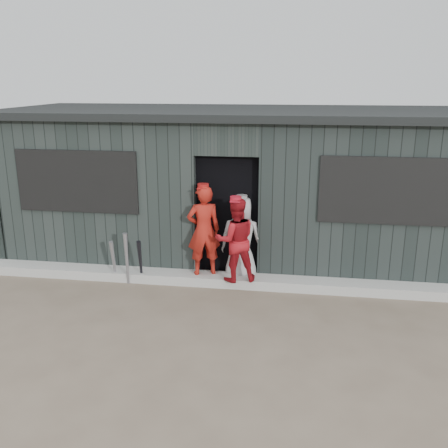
% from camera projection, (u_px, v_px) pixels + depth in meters
% --- Properties ---
extents(ground, '(80.00, 80.00, 0.00)m').
position_uv_depth(ground, '(202.00, 342.00, 6.15)').
color(ground, brown).
rests_on(ground, ground).
extents(curb, '(8.00, 0.36, 0.15)m').
position_uv_depth(curb, '(224.00, 280.00, 7.86)').
color(curb, '#A7A7A2').
rests_on(curb, ground).
extents(bat_left, '(0.09, 0.23, 0.71)m').
position_uv_depth(bat_left, '(114.00, 261.00, 7.88)').
color(bat_left, gray).
rests_on(bat_left, ground).
extents(bat_mid, '(0.11, 0.18, 0.87)m').
position_uv_depth(bat_mid, '(127.00, 259.00, 7.75)').
color(bat_mid, gray).
rests_on(bat_mid, ground).
extents(bat_right, '(0.13, 0.29, 0.74)m').
position_uv_depth(bat_right, '(140.00, 261.00, 7.82)').
color(bat_right, black).
rests_on(bat_right, ground).
extents(player_red_left, '(0.61, 0.50, 1.42)m').
position_uv_depth(player_red_left, '(204.00, 230.00, 7.73)').
color(player_red_left, '#A61E14').
rests_on(player_red_left, curb).
extents(player_red_right, '(0.75, 0.66, 1.29)m').
position_uv_depth(player_red_right, '(236.00, 240.00, 7.49)').
color(player_red_right, maroon).
rests_on(player_red_right, curb).
extents(player_grey_back, '(0.69, 0.46, 1.38)m').
position_uv_depth(player_grey_back, '(241.00, 239.00, 7.87)').
color(player_grey_back, '#B2B2B2').
rests_on(player_grey_back, ground).
extents(dugout, '(8.30, 3.30, 2.62)m').
position_uv_depth(dugout, '(238.00, 183.00, 9.12)').
color(dugout, black).
rests_on(dugout, ground).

